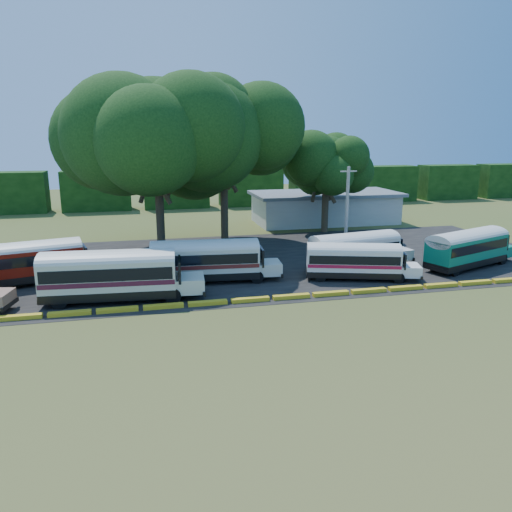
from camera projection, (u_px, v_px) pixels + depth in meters
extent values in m
plane|color=#37511B|center=(232.00, 308.00, 33.70)|extent=(160.00, 160.00, 0.00)
cube|color=black|center=(219.00, 263.00, 45.26)|extent=(64.00, 24.00, 0.02)
cube|color=yellow|center=(20.00, 317.00, 31.63)|extent=(2.70, 0.45, 0.30)
cube|color=yellow|center=(70.00, 314.00, 32.29)|extent=(2.70, 0.45, 0.30)
cube|color=yellow|center=(118.00, 310.00, 32.95)|extent=(2.70, 0.45, 0.30)
cube|color=yellow|center=(164.00, 306.00, 33.61)|extent=(2.70, 0.45, 0.30)
cube|color=yellow|center=(208.00, 303.00, 34.28)|extent=(2.70, 0.45, 0.30)
cube|color=yellow|center=(250.00, 300.00, 34.94)|extent=(2.70, 0.45, 0.30)
cube|color=yellow|center=(291.00, 297.00, 35.60)|extent=(2.70, 0.45, 0.30)
cube|color=yellow|center=(331.00, 294.00, 36.26)|extent=(2.70, 0.45, 0.30)
cube|color=yellow|center=(369.00, 291.00, 36.93)|extent=(2.70, 0.45, 0.30)
cube|color=yellow|center=(405.00, 288.00, 37.59)|extent=(2.70, 0.45, 0.30)
cube|color=yellow|center=(441.00, 285.00, 38.25)|extent=(2.70, 0.45, 0.30)
cube|color=yellow|center=(475.00, 283.00, 38.91)|extent=(2.70, 0.45, 0.30)
cube|color=yellow|center=(508.00, 280.00, 39.57)|extent=(2.70, 0.45, 0.30)
cube|color=beige|center=(325.00, 209.00, 65.60)|extent=(18.00, 8.00, 3.60)
cube|color=#585C60|center=(325.00, 194.00, 65.12)|extent=(19.00, 9.00, 0.40)
cube|color=black|center=(11.00, 193.00, 73.05)|extent=(10.00, 4.00, 6.00)
cube|color=black|center=(97.00, 191.00, 75.70)|extent=(10.00, 4.00, 6.00)
cube|color=black|center=(176.00, 189.00, 78.35)|extent=(10.00, 4.00, 6.00)
cube|color=black|center=(251.00, 187.00, 81.00)|extent=(10.00, 4.00, 6.00)
cube|color=black|center=(320.00, 185.00, 83.65)|extent=(10.00, 4.00, 6.00)
cube|color=black|center=(386.00, 183.00, 86.30)|extent=(10.00, 4.00, 6.00)
cube|color=black|center=(447.00, 182.00, 88.94)|extent=(10.00, 4.00, 6.00)
cube|color=black|center=(505.00, 180.00, 91.59)|extent=(10.00, 4.00, 6.00)
cube|color=black|center=(10.00, 304.00, 32.87)|extent=(0.62, 2.37, 0.29)
cylinder|color=black|center=(82.00, 275.00, 39.70)|extent=(1.06, 0.53, 1.02)
cylinder|color=black|center=(78.00, 269.00, 41.59)|extent=(1.06, 0.53, 1.02)
cube|color=black|center=(26.00, 276.00, 38.83)|extent=(8.76, 4.53, 0.56)
cube|color=maroon|center=(25.00, 261.00, 38.54)|extent=(8.76, 4.53, 1.87)
cube|color=black|center=(24.00, 258.00, 38.49)|extent=(8.45, 4.51, 0.79)
ellipsoid|color=silver|center=(23.00, 249.00, 38.32)|extent=(8.76, 4.53, 1.15)
cube|color=maroon|center=(94.00, 265.00, 41.04)|extent=(2.34, 2.63, 0.97)
cube|color=black|center=(85.00, 254.00, 40.51)|extent=(0.72, 2.32, 1.40)
cube|color=black|center=(105.00, 268.00, 41.52)|extent=(0.79, 2.48, 0.31)
cylinder|color=black|center=(173.00, 296.00, 34.50)|extent=(1.13, 0.39, 1.11)
cylinder|color=black|center=(173.00, 286.00, 36.77)|extent=(1.13, 0.39, 1.11)
cylinder|color=black|center=(59.00, 301.00, 33.38)|extent=(1.13, 0.39, 1.11)
cylinder|color=black|center=(67.00, 291.00, 35.66)|extent=(1.13, 0.39, 1.11)
cube|color=black|center=(111.00, 291.00, 34.96)|extent=(9.27, 3.45, 0.61)
cube|color=beige|center=(109.00, 273.00, 34.64)|extent=(9.27, 3.45, 2.03)
cube|color=black|center=(109.00, 270.00, 34.58)|extent=(8.91, 3.49, 0.85)
cube|color=#4C1325|center=(110.00, 279.00, 34.74)|extent=(9.18, 3.49, 0.33)
ellipsoid|color=silver|center=(108.00, 259.00, 34.40)|extent=(9.27, 3.45, 1.25)
cube|color=beige|center=(190.00, 283.00, 35.70)|extent=(2.17, 2.58, 1.05)
cube|color=black|center=(180.00, 269.00, 35.33)|extent=(0.36, 2.55, 1.52)
cube|color=black|center=(203.00, 289.00, 35.94)|extent=(0.41, 2.72, 0.33)
cube|color=black|center=(44.00, 296.00, 34.32)|extent=(0.41, 2.72, 0.33)
cylinder|color=black|center=(257.00, 277.00, 39.13)|extent=(1.04, 0.37, 1.02)
cylinder|color=black|center=(253.00, 270.00, 41.23)|extent=(1.04, 0.37, 1.02)
cylinder|color=black|center=(167.00, 281.00, 38.17)|extent=(1.04, 0.37, 1.02)
cylinder|color=black|center=(168.00, 273.00, 40.27)|extent=(1.04, 0.37, 1.02)
cube|color=black|center=(205.00, 274.00, 39.59)|extent=(8.57, 3.27, 0.56)
cube|color=silver|center=(205.00, 259.00, 39.30)|extent=(8.57, 3.27, 1.87)
cube|color=black|center=(205.00, 256.00, 39.25)|extent=(8.25, 3.30, 0.79)
cube|color=maroon|center=(205.00, 263.00, 39.39)|extent=(8.49, 3.31, 0.31)
ellipsoid|color=silver|center=(205.00, 247.00, 39.08)|extent=(8.57, 3.27, 1.15)
cube|color=silver|center=(269.00, 267.00, 40.23)|extent=(2.03, 2.40, 0.97)
cube|color=black|center=(261.00, 256.00, 39.90)|extent=(0.36, 2.36, 1.40)
cube|color=black|center=(279.00, 272.00, 40.44)|extent=(0.40, 2.51, 0.31)
cube|color=black|center=(152.00, 277.00, 39.04)|extent=(0.40, 2.51, 0.31)
cylinder|color=black|center=(399.00, 278.00, 39.13)|extent=(0.93, 0.51, 0.90)
cylinder|color=black|center=(394.00, 271.00, 40.99)|extent=(0.93, 0.51, 0.90)
cylinder|color=black|center=(321.00, 276.00, 39.57)|extent=(0.93, 0.51, 0.90)
cylinder|color=black|center=(319.00, 270.00, 41.43)|extent=(0.93, 0.51, 0.90)
cube|color=black|center=(352.00, 272.00, 40.28)|extent=(7.69, 4.33, 0.49)
cube|color=white|center=(353.00, 259.00, 40.02)|extent=(7.69, 4.33, 1.64)
cube|color=black|center=(353.00, 257.00, 39.98)|extent=(7.43, 4.30, 0.69)
cube|color=#AC1132|center=(353.00, 263.00, 40.10)|extent=(7.63, 4.35, 0.27)
ellipsoid|color=silver|center=(353.00, 249.00, 39.83)|extent=(7.69, 4.33, 1.01)
cube|color=white|center=(409.00, 270.00, 39.90)|extent=(2.13, 2.37, 0.85)
cube|color=black|center=(403.00, 259.00, 39.73)|extent=(0.74, 2.01, 1.23)
cube|color=black|center=(418.00, 275.00, 39.93)|extent=(0.81, 2.15, 0.27)
cube|color=black|center=(307.00, 272.00, 40.56)|extent=(0.81, 2.15, 0.27)
cylinder|color=black|center=(396.00, 262.00, 43.96)|extent=(0.99, 0.42, 0.96)
cylinder|color=black|center=(382.00, 257.00, 45.79)|extent=(0.99, 0.42, 0.96)
cylinder|color=black|center=(332.00, 269.00, 41.52)|extent=(0.99, 0.42, 0.96)
cylinder|color=black|center=(320.00, 264.00, 43.35)|extent=(0.99, 0.42, 0.96)
cube|color=black|center=(354.00, 262.00, 43.44)|extent=(8.15, 3.67, 0.53)
cube|color=silver|center=(354.00, 249.00, 43.17)|extent=(8.15, 3.67, 1.75)
cube|color=black|center=(354.00, 247.00, 43.12)|extent=(7.85, 3.67, 0.74)
cube|color=navy|center=(354.00, 253.00, 43.25)|extent=(8.08, 3.69, 0.29)
ellipsoid|color=silver|center=(355.00, 239.00, 42.96)|extent=(8.15, 3.67, 1.08)
cube|color=silver|center=(399.00, 253.00, 45.17)|extent=(2.05, 2.37, 0.91)
cube|color=black|center=(394.00, 244.00, 44.71)|extent=(0.51, 2.20, 1.32)
cube|color=black|center=(406.00, 257.00, 45.56)|extent=(0.56, 2.34, 0.29)
cube|color=black|center=(315.00, 267.00, 42.01)|extent=(0.56, 2.34, 0.29)
cylinder|color=black|center=(503.00, 259.00, 44.83)|extent=(1.05, 0.62, 1.01)
cylinder|color=black|center=(481.00, 254.00, 46.58)|extent=(1.05, 0.62, 1.01)
cylinder|color=black|center=(456.00, 270.00, 41.12)|extent=(1.05, 0.62, 1.01)
cylinder|color=black|center=(433.00, 265.00, 42.87)|extent=(1.05, 0.62, 1.01)
cube|color=black|center=(466.00, 261.00, 43.54)|extent=(8.67, 5.29, 0.56)
cube|color=#097254|center=(467.00, 247.00, 43.25)|extent=(8.67, 5.29, 1.86)
cube|color=black|center=(467.00, 245.00, 43.20)|extent=(8.38, 5.23, 0.78)
ellipsoid|color=silver|center=(468.00, 237.00, 43.03)|extent=(8.67, 5.29, 1.14)
cube|color=#097254|center=(499.00, 250.00, 46.20)|extent=(2.49, 2.73, 0.96)
cube|color=black|center=(496.00, 240.00, 45.61)|extent=(0.96, 2.24, 1.39)
cube|color=black|center=(504.00, 253.00, 46.76)|extent=(1.04, 2.39, 0.30)
cube|color=black|center=(436.00, 269.00, 41.35)|extent=(1.04, 2.39, 0.30)
cylinder|color=#38281C|center=(160.00, 214.00, 48.17)|extent=(0.80, 0.80, 7.72)
cylinder|color=#38281C|center=(171.00, 179.00, 48.06)|extent=(1.37, 2.77, 4.40)
cylinder|color=#38281C|center=(148.00, 179.00, 47.94)|extent=(2.13, 2.42, 4.40)
cylinder|color=#38281C|center=(157.00, 181.00, 46.11)|extent=(2.83, 0.92, 4.40)
ellipsoid|color=black|center=(156.00, 136.00, 46.39)|extent=(14.44, 14.44, 10.59)
cylinder|color=#38281C|center=(224.00, 203.00, 53.35)|extent=(0.80, 0.80, 8.43)
cylinder|color=#38281C|center=(234.00, 169.00, 53.17)|extent=(1.44, 2.98, 4.78)
cylinder|color=#38281C|center=(213.00, 169.00, 53.05)|extent=(2.27, 2.59, 4.78)
cylinder|color=#38281C|center=(224.00, 170.00, 51.22)|extent=(3.05, 0.96, 4.78)
ellipsoid|color=black|center=(223.00, 126.00, 51.42)|extent=(12.35, 12.35, 9.05)
cylinder|color=#38281C|center=(325.00, 209.00, 59.03)|extent=(0.80, 0.80, 5.57)
cylinder|color=#38281C|center=(334.00, 188.00, 59.14)|extent=(1.14, 2.14, 3.24)
cylinder|color=#38281C|center=(315.00, 188.00, 59.02)|extent=(1.70, 1.91, 3.24)
cylinder|color=#38281C|center=(328.00, 190.00, 57.19)|extent=(2.17, 0.80, 3.24)
ellipsoid|color=black|center=(327.00, 162.00, 57.71)|extent=(8.09, 8.09, 5.93)
cylinder|color=gray|center=(347.00, 212.00, 46.79)|extent=(0.30, 0.30, 8.51)
cube|color=gray|center=(349.00, 171.00, 45.87)|extent=(1.60, 0.12, 0.12)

